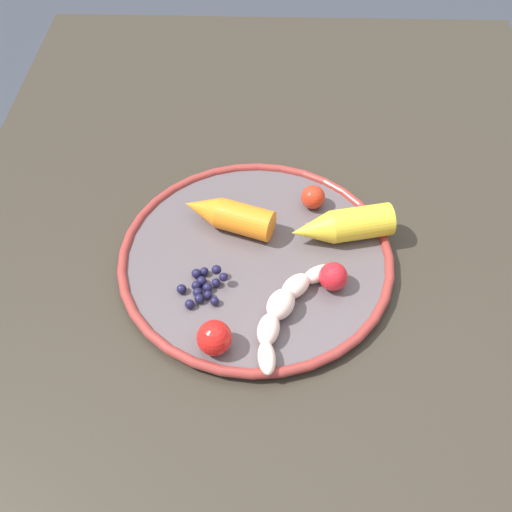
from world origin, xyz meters
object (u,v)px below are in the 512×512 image
carrot_orange (228,215)px  dining_table (278,303)px  carrot_yellow (341,226)px  tomato_mid (313,197)px  tomato_near (214,338)px  tomato_far (333,277)px  blueberry_pile (203,286)px  banana (284,308)px  plate (256,257)px

carrot_orange → dining_table: bearing=-131.1°
carrot_yellow → tomato_mid: size_ratio=4.19×
tomato_near → tomato_far: (0.09, -0.13, -0.00)m
blueberry_pile → tomato_mid: size_ratio=1.88×
dining_table → tomato_far: bearing=-119.7°
banana → blueberry_pile: size_ratio=2.60×
carrot_orange → blueberry_pile: bearing=167.4°
carrot_orange → blueberry_pile: (-0.10, 0.02, -0.01)m
plate → tomato_far: size_ratio=9.97×
banana → carrot_orange: carrot_orange is taller
dining_table → tomato_far: 0.13m
dining_table → blueberry_pile: blueberry_pile is taller
plate → tomato_mid: 0.12m
carrot_yellow → blueberry_pile: 0.19m
banana → tomato_far: tomato_far is taller
dining_table → tomato_near: size_ratio=31.91×
tomato_near → tomato_mid: (0.23, -0.11, -0.00)m
carrot_yellow → tomato_mid: (0.06, 0.03, -0.00)m
plate → tomato_far: 0.10m
tomato_near → tomato_mid: 0.25m
plate → tomato_near: 0.14m
dining_table → plate: size_ratio=3.63×
carrot_yellow → banana: bearing=149.5°
tomato_near → tomato_far: size_ratio=1.14×
dining_table → blueberry_pile: size_ratio=20.64×
dining_table → tomato_far: size_ratio=36.23×
carrot_orange → tomato_far: bearing=-126.1°
dining_table → banana: bearing=-177.1°
carrot_orange → tomato_near: bearing=178.8°
tomato_mid → tomato_near: bearing=153.0°
tomato_near → carrot_orange: bearing=-1.2°
tomato_near → dining_table: bearing=-29.9°
carrot_orange → tomato_mid: (0.04, -0.11, -0.00)m
carrot_orange → blueberry_pile: size_ratio=2.08×
banana → tomato_far: 0.07m
dining_table → tomato_far: (-0.04, -0.06, 0.11)m
carrot_orange → carrot_yellow: (-0.02, -0.14, 0.00)m
blueberry_pile → dining_table: bearing=-63.7°
tomato_mid → tomato_far: size_ratio=0.93×
plate → dining_table: bearing=-106.1°
tomato_near → banana: bearing=-58.6°
plate → tomato_near: tomato_near is taller
tomato_mid → blueberry_pile: bearing=137.2°
banana → blueberry_pile: 0.10m
tomato_mid → tomato_far: 0.14m
plate → carrot_orange: 0.07m
carrot_orange → plate: bearing=-143.3°
banana → carrot_yellow: size_ratio=1.17×
carrot_yellow → carrot_orange: bearing=83.7°
banana → tomato_mid: tomato_mid is taller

